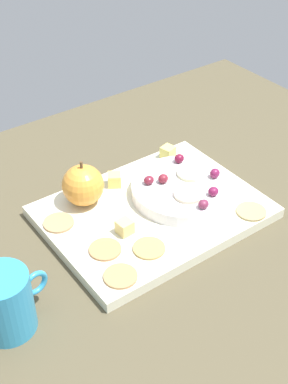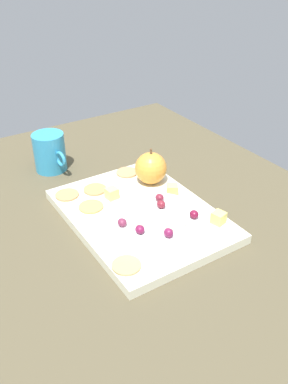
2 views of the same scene
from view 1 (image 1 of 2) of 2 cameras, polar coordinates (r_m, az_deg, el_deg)
name	(u,v)px [view 1 (image 1 of 2)]	position (r cm, az deg, el deg)	size (l,w,h in cm)	color
table	(161,232)	(93.54, 1.87, -4.30)	(112.73, 89.74, 3.84)	#4D4631
platter	(153,212)	(93.19, 1.02, -2.12)	(36.53, 27.13, 1.96)	silver
serving_dish	(182,189)	(94.96, 4.12, 0.27)	(18.16, 18.16, 2.29)	white
apple_whole	(83,185)	(92.14, -6.51, 0.72)	(7.28, 7.28, 7.28)	orange
apple_stem	(81,165)	(89.69, -6.70, 2.90)	(0.50, 0.50, 1.20)	brown
cheese_cube_0	(114,180)	(97.13, -3.16, 1.31)	(2.37, 2.37, 2.37)	#E7D36B
cheese_cube_1	(124,226)	(87.00, -2.16, -3.67)	(2.37, 2.37, 2.37)	#E5CC74
cheese_cube_2	(168,152)	(104.58, 2.57, 4.25)	(2.37, 2.37, 2.37)	#E3D56A
cracker_0	(120,276)	(80.37, -2.53, -8.95)	(5.13, 5.13, 0.40)	tan
cracker_1	(59,223)	(90.25, -9.10, -3.26)	(5.13, 5.13, 0.40)	tan
cracker_2	(105,249)	(84.59, -4.17, -6.12)	(5.13, 5.13, 0.40)	#B87F50
cracker_3	(149,248)	(84.56, 0.54, -6.01)	(5.13, 5.13, 0.40)	tan
cracker_4	(251,211)	(93.21, 11.36, -2.05)	(5.13, 5.13, 0.40)	tan
grape_0	(213,191)	(91.85, 7.40, 0.07)	(1.87, 1.68, 1.58)	maroon
grape_1	(203,204)	(88.93, 6.35, -1.29)	(1.87, 1.68, 1.53)	maroon
grape_2	(149,180)	(93.74, 0.52, 1.27)	(1.87, 1.68, 1.51)	maroon
grape_3	(215,173)	(96.05, 7.56, 1.99)	(1.87, 1.68, 1.75)	maroon
grape_4	(163,179)	(94.08, 2.05, 1.43)	(1.87, 1.68, 1.62)	maroon
grape_5	(179,158)	(99.44, 3.77, 3.59)	(1.87, 1.68, 1.64)	maroon
apple_slice_0	(188,194)	(91.58, 4.75, -0.23)	(5.07, 5.07, 0.60)	beige
apple_slice_1	(191,173)	(96.66, 5.01, 2.03)	(5.07, 5.07, 0.60)	beige
cup	(5,303)	(75.73, -14.57, -11.35)	(10.96, 7.79, 9.58)	teal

